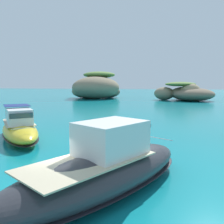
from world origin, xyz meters
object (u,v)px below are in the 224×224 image
at_px(islet_small, 186,93).
at_px(motorboat_yellow, 20,129).
at_px(islet_large, 96,88).
at_px(motorboat_charcoal, 104,170).

relative_size(islet_small, motorboat_yellow, 2.23).
height_order(islet_large, motorboat_charcoal, islet_large).
bearing_deg(motorboat_charcoal, motorboat_yellow, 140.04).
xyz_separation_m(islet_small, motorboat_charcoal, (-8.41, -62.44, -1.03)).
bearing_deg(islet_large, motorboat_charcoal, -72.93).
xyz_separation_m(islet_small, motorboat_yellow, (-18.20, -54.24, -1.17)).
distance_m(islet_small, motorboat_yellow, 57.23).
bearing_deg(motorboat_charcoal, islet_small, 82.33).
distance_m(islet_large, motorboat_yellow, 58.92).
xyz_separation_m(islet_large, motorboat_yellow, (10.51, -57.92, -2.62)).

